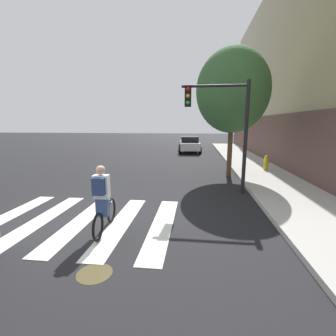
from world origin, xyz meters
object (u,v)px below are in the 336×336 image
Objects in this scene: fire_hydrant at (266,163)px; street_tree_near at (233,91)px; sedan_mid at (189,144)px; traffic_light_near at (224,118)px; manhole_cover at (95,273)px; cyclist at (103,200)px.

street_tree_near is at bearing -149.17° from fire_hydrant.
traffic_light_near is (1.60, -13.23, 2.10)m from sedan_mid.
manhole_cover is 0.15× the size of traffic_light_near.
manhole_cover is at bearing -112.11° from street_tree_near.
fire_hydrant reaches higher than manhole_cover.
cyclist is 5.43m from traffic_light_near.
traffic_light_near reaches higher than fire_hydrant.
traffic_light_near is (2.77, 5.49, 2.86)m from manhole_cover.
cyclist is (-0.45, 1.60, 0.84)m from manhole_cover.
traffic_light_near is 5.69m from fire_hydrant.
traffic_light_near is (3.21, 3.89, 2.02)m from cyclist.
fire_hydrant is at bearing -63.34° from sedan_mid.
cyclist reaches higher than fire_hydrant.
cyclist reaches higher than manhole_cover.
street_tree_near reaches higher than cyclist.
cyclist is 10.23m from fire_hydrant.
sedan_mid reaches higher than fire_hydrant.
fire_hydrant is (5.63, 9.82, 0.53)m from manhole_cover.
traffic_light_near is at bearing -123.46° from fire_hydrant.
traffic_light_near is 0.68× the size of street_tree_near.
cyclist is 0.41× the size of traffic_light_near.
street_tree_near is at bearing 60.56° from cyclist.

